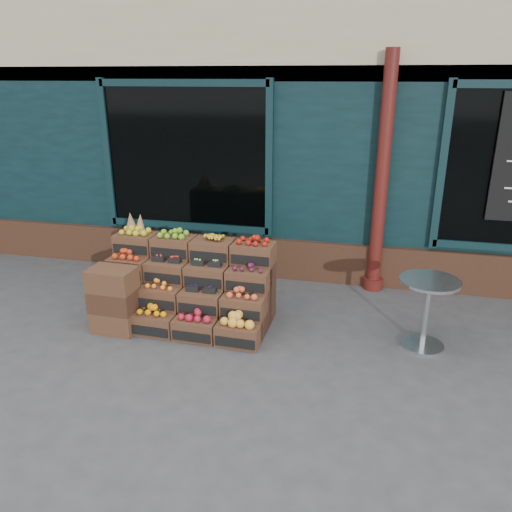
# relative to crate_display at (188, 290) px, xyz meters

# --- Properties ---
(ground) EXTENTS (60.00, 60.00, 0.00)m
(ground) POSITION_rel_crate_display_xyz_m (1.02, -0.53, -0.39)
(ground) COLOR #3D3D3F
(ground) RESTS_ON ground
(shop_facade) EXTENTS (12.00, 6.24, 4.80)m
(shop_facade) POSITION_rel_crate_display_xyz_m (1.03, 4.58, 2.00)
(shop_facade) COLOR black
(shop_facade) RESTS_ON ground
(crate_display) EXTENTS (2.07, 1.04, 1.28)m
(crate_display) POSITION_rel_crate_display_xyz_m (0.00, 0.00, 0.00)
(crate_display) COLOR #4A2D1D
(crate_display) RESTS_ON ground
(spare_crates) EXTENTS (0.53, 0.38, 0.79)m
(spare_crates) POSITION_rel_crate_display_xyz_m (-0.74, -0.47, -0.00)
(spare_crates) COLOR #4A2D1D
(spare_crates) RESTS_ON ground
(bistro_table) EXTENTS (0.65, 0.65, 0.81)m
(bistro_table) POSITION_rel_crate_display_xyz_m (2.79, -0.03, 0.11)
(bistro_table) COLOR #B1B5B9
(bistro_table) RESTS_ON ground
(shopkeeper) EXTENTS (0.72, 0.54, 1.81)m
(shopkeeper) POSITION_rel_crate_display_xyz_m (-0.60, 2.22, 0.51)
(shopkeeper) COLOR #18541E
(shopkeeper) RESTS_ON ground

